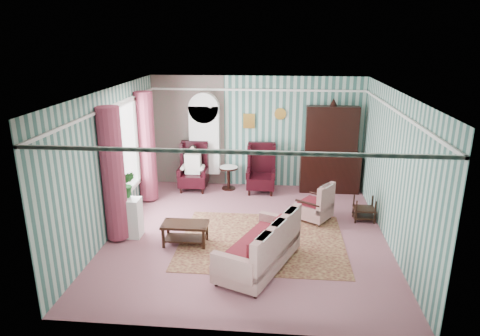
# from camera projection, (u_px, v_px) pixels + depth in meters

# --- Properties ---
(floor) EXTENTS (6.00, 6.00, 0.00)m
(floor) POSITION_uv_depth(u_px,v_px,m) (248.00, 234.00, 8.74)
(floor) COLOR #955660
(floor) RESTS_ON ground
(room_shell) EXTENTS (5.53, 6.02, 2.91)m
(room_shell) POSITION_uv_depth(u_px,v_px,m) (218.00, 136.00, 8.35)
(room_shell) COLOR #38665B
(room_shell) RESTS_ON ground
(bookcase) EXTENTS (0.80, 0.28, 2.24)m
(bookcase) POSITION_uv_depth(u_px,v_px,m) (205.00, 145.00, 11.21)
(bookcase) COLOR white
(bookcase) RESTS_ON floor
(dresser_hutch) EXTENTS (1.50, 0.56, 2.36)m
(dresser_hutch) POSITION_uv_depth(u_px,v_px,m) (331.00, 147.00, 10.80)
(dresser_hutch) COLOR black
(dresser_hutch) RESTS_ON floor
(wingback_left) EXTENTS (0.76, 0.80, 1.25)m
(wingback_left) POSITION_uv_depth(u_px,v_px,m) (193.00, 167.00, 11.01)
(wingback_left) COLOR black
(wingback_left) RESTS_ON floor
(wingback_right) EXTENTS (0.76, 0.80, 1.25)m
(wingback_right) POSITION_uv_depth(u_px,v_px,m) (261.00, 169.00, 10.86)
(wingback_right) COLOR black
(wingback_right) RESTS_ON floor
(seated_woman) EXTENTS (0.44, 0.40, 1.18)m
(seated_woman) POSITION_uv_depth(u_px,v_px,m) (193.00, 168.00, 11.02)
(seated_woman) COLOR silver
(seated_woman) RESTS_ON floor
(round_side_table) EXTENTS (0.50, 0.50, 0.60)m
(round_side_table) POSITION_uv_depth(u_px,v_px,m) (229.00, 178.00, 11.18)
(round_side_table) COLOR black
(round_side_table) RESTS_ON floor
(nest_table) EXTENTS (0.45, 0.38, 0.54)m
(nest_table) POSITION_uv_depth(u_px,v_px,m) (364.00, 209.00, 9.30)
(nest_table) COLOR black
(nest_table) RESTS_ON floor
(plant_stand) EXTENTS (0.55, 0.35, 0.80)m
(plant_stand) POSITION_uv_depth(u_px,v_px,m) (127.00, 218.00, 8.54)
(plant_stand) COLOR white
(plant_stand) RESTS_ON floor
(rug) EXTENTS (3.20, 2.60, 0.01)m
(rug) POSITION_uv_depth(u_px,v_px,m) (262.00, 241.00, 8.42)
(rug) COLOR #45171B
(rug) RESTS_ON floor
(sofa) EXTENTS (1.63, 2.13, 1.07)m
(sofa) POSITION_uv_depth(u_px,v_px,m) (259.00, 240.00, 7.33)
(sofa) COLOR #C0B095
(sofa) RESTS_ON floor
(floral_armchair) EXTENTS (1.09, 1.05, 0.89)m
(floral_armchair) POSITION_uv_depth(u_px,v_px,m) (314.00, 201.00, 9.26)
(floral_armchair) COLOR beige
(floral_armchair) RESTS_ON floor
(coffee_table) EXTENTS (0.88, 0.48, 0.44)m
(coffee_table) POSITION_uv_depth(u_px,v_px,m) (185.00, 234.00, 8.26)
(coffee_table) COLOR black
(coffee_table) RESTS_ON floor
(potted_plant_a) EXTENTS (0.43, 0.38, 0.46)m
(potted_plant_a) POSITION_uv_depth(u_px,v_px,m) (119.00, 189.00, 8.30)
(potted_plant_a) COLOR #285A1C
(potted_plant_a) RESTS_ON plant_stand
(potted_plant_b) EXTENTS (0.35, 0.31, 0.54)m
(potted_plant_b) POSITION_uv_depth(u_px,v_px,m) (127.00, 184.00, 8.44)
(potted_plant_b) COLOR #1A4C17
(potted_plant_b) RESTS_ON plant_stand
(potted_plant_c) EXTENTS (0.25, 0.25, 0.36)m
(potted_plant_c) POSITION_uv_depth(u_px,v_px,m) (122.00, 189.00, 8.43)
(potted_plant_c) COLOR #1A541C
(potted_plant_c) RESTS_ON plant_stand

